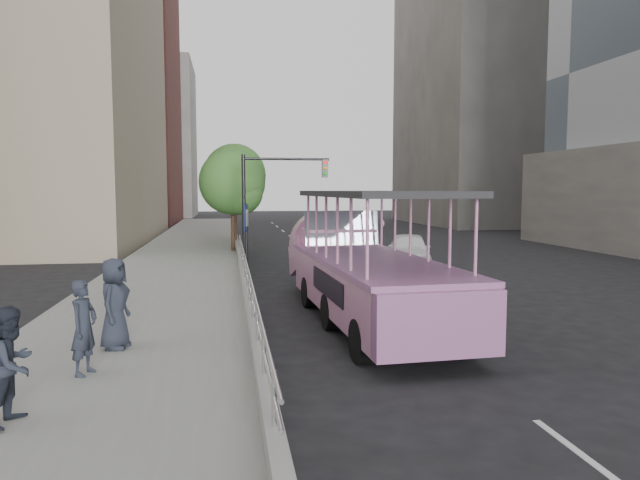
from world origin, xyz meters
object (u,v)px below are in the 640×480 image
(duck_boat, at_px, (360,271))
(traffic_signal, at_px, (269,191))
(parking_sign, at_px, (246,236))
(pedestrian_far, at_px, (115,303))
(pedestrian_mid, at_px, (12,365))
(street_tree_far, at_px, (236,178))
(pedestrian_near, at_px, (84,327))
(street_tree_near, at_px, (234,184))
(car, at_px, (409,250))

(duck_boat, height_order, traffic_signal, traffic_signal)
(parking_sign, bearing_deg, pedestrian_far, -108.90)
(duck_boat, xyz_separation_m, traffic_signal, (-1.65, 11.99, 2.19))
(pedestrian_mid, distance_m, street_tree_far, 28.77)
(duck_boat, relative_size, parking_sign, 3.54)
(pedestrian_near, xyz_separation_m, street_tree_near, (2.87, 20.34, 2.68))
(pedestrian_near, xyz_separation_m, pedestrian_mid, (-0.47, -2.03, -0.02))
(duck_boat, distance_m, pedestrian_far, 6.75)
(car, distance_m, pedestrian_far, 16.58)
(pedestrian_far, height_order, parking_sign, parking_sign)
(street_tree_near, height_order, street_tree_far, street_tree_far)
(traffic_signal, bearing_deg, duck_boat, -82.14)
(street_tree_near, bearing_deg, car, -36.77)
(street_tree_near, relative_size, street_tree_far, 0.89)
(parking_sign, bearing_deg, duck_boat, -61.29)
(pedestrian_mid, height_order, traffic_signal, traffic_signal)
(pedestrian_far, bearing_deg, pedestrian_near, -175.59)
(duck_boat, height_order, pedestrian_far, duck_boat)
(duck_boat, bearing_deg, street_tree_near, 101.91)
(car, relative_size, pedestrian_mid, 2.81)
(duck_boat, distance_m, car, 10.63)
(duck_boat, bearing_deg, car, 64.80)
(pedestrian_near, relative_size, street_tree_far, 0.26)
(pedestrian_mid, bearing_deg, parking_sign, -3.21)
(parking_sign, xyz_separation_m, street_tree_near, (-0.30, 10.04, 1.95))
(pedestrian_far, xyz_separation_m, street_tree_near, (2.66, 18.69, 2.59))
(pedestrian_mid, height_order, street_tree_far, street_tree_far)
(car, xyz_separation_m, pedestrian_near, (-10.64, -14.53, 0.35))
(pedestrian_far, xyz_separation_m, street_tree_far, (2.86, 24.69, 3.07))
(pedestrian_mid, xyz_separation_m, street_tree_near, (3.34, 22.37, 2.69))
(traffic_signal, bearing_deg, car, -21.09)
(pedestrian_far, distance_m, parking_sign, 9.16)
(pedestrian_far, height_order, street_tree_far, street_tree_far)
(car, relative_size, parking_sign, 1.53)
(duck_boat, distance_m, pedestrian_near, 7.85)
(duck_boat, height_order, pedestrian_mid, duck_boat)
(car, bearing_deg, parking_sign, -134.82)
(car, relative_size, street_tree_near, 0.81)
(pedestrian_far, height_order, traffic_signal, traffic_signal)
(traffic_signal, height_order, street_tree_near, street_tree_near)
(street_tree_near, bearing_deg, parking_sign, -88.26)
(car, xyz_separation_m, street_tree_near, (-7.77, 5.81, 3.03))
(car, xyz_separation_m, parking_sign, (-7.47, -4.23, 1.08))
(duck_boat, height_order, street_tree_near, street_tree_near)
(duck_boat, relative_size, pedestrian_mid, 6.49)
(pedestrian_near, relative_size, pedestrian_far, 0.90)
(traffic_signal, distance_m, street_tree_near, 3.80)
(duck_boat, bearing_deg, pedestrian_far, -151.06)
(car, distance_m, parking_sign, 8.65)
(pedestrian_mid, bearing_deg, pedestrian_far, 2.81)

